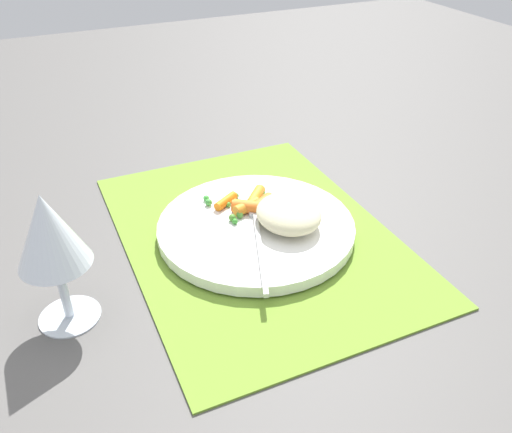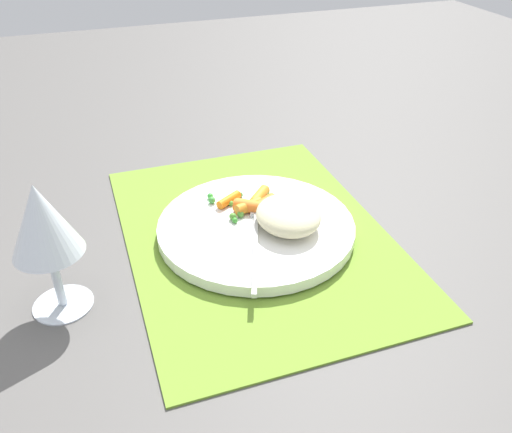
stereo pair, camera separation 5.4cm
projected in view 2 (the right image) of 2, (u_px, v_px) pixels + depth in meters
ground_plane at (256, 236)px, 0.73m from camera, size 2.40×2.40×0.00m
placemat at (256, 234)px, 0.73m from camera, size 0.47×0.34×0.01m
plate at (256, 227)px, 0.72m from camera, size 0.26×0.26×0.02m
rice_mound at (288, 215)px, 0.70m from camera, size 0.10×0.08×0.04m
carrot_portion at (252, 203)px, 0.75m from camera, size 0.07×0.08×0.02m
pea_scatter at (245, 204)px, 0.75m from camera, size 0.09×0.09×0.01m
fork at (256, 231)px, 0.70m from camera, size 0.20×0.08×0.01m
wine_glass at (42, 224)px, 0.55m from camera, size 0.08×0.08×0.16m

